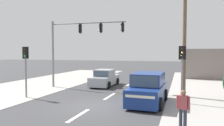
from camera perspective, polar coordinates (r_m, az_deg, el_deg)
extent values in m
plane|color=#3A3A3D|center=(13.13, -4.79, -11.16)|extent=(140.00, 140.00, 0.00)
cube|color=silver|center=(11.37, -8.71, -13.37)|extent=(0.20, 2.40, 0.01)
cube|color=silver|center=(15.88, -0.63, -8.70)|extent=(0.20, 2.40, 0.01)
cube|color=silver|center=(20.62, 3.72, -6.05)|extent=(0.20, 2.40, 0.01)
cube|color=#A39E99|center=(20.91, -22.56, -6.11)|extent=(8.00, 40.00, 0.02)
cylinder|color=brown|center=(16.26, 18.42, 7.38)|extent=(0.26, 0.26, 9.01)
cylinder|color=slate|center=(20.61, -15.16, 2.22)|extent=(0.18, 0.18, 6.00)
cylinder|color=slate|center=(19.24, -6.42, 10.33)|extent=(6.80, 0.29, 0.11)
cube|color=black|center=(19.45, -8.29, 8.90)|extent=(0.21, 0.27, 0.68)
cube|color=black|center=(19.45, -8.29, 8.90)|extent=(0.05, 0.44, 0.84)
sphere|color=black|center=(19.53, -8.62, 9.52)|extent=(0.13, 0.13, 0.13)
sphere|color=orange|center=(19.50, -8.61, 8.88)|extent=(0.13, 0.13, 0.13)
sphere|color=black|center=(19.48, -8.61, 8.24)|extent=(0.13, 0.13, 0.13)
cube|color=black|center=(18.76, -2.91, 9.15)|extent=(0.21, 0.27, 0.68)
cube|color=black|center=(18.76, -2.91, 9.15)|extent=(0.05, 0.44, 0.84)
sphere|color=black|center=(18.82, -3.26, 9.80)|extent=(0.13, 0.13, 0.13)
sphere|color=orange|center=(18.80, -3.26, 9.14)|extent=(0.13, 0.13, 0.13)
sphere|color=black|center=(18.77, -3.26, 8.47)|extent=(0.13, 0.13, 0.13)
cube|color=black|center=(18.24, 2.84, 9.34)|extent=(0.21, 0.27, 0.68)
cube|color=black|center=(18.24, 2.84, 9.34)|extent=(0.05, 0.44, 0.84)
sphere|color=black|center=(18.29, 2.47, 10.01)|extent=(0.13, 0.13, 0.13)
sphere|color=orange|center=(18.26, 2.47, 9.33)|extent=(0.13, 0.13, 0.13)
sphere|color=black|center=(18.24, 2.46, 8.64)|extent=(0.13, 0.13, 0.13)
cylinder|color=slate|center=(14.24, 17.80, -4.46)|extent=(0.12, 0.12, 2.80)
cube|color=black|center=(14.13, 17.91, 2.55)|extent=(0.28, 0.22, 0.68)
cube|color=black|center=(14.13, 17.91, 2.55)|extent=(0.44, 0.08, 0.84)
sphere|color=black|center=(14.01, 17.88, 3.45)|extent=(0.13, 0.13, 0.13)
sphere|color=orange|center=(14.01, 17.87, 2.56)|extent=(0.13, 0.13, 0.13)
sphere|color=black|center=(14.01, 17.85, 1.66)|extent=(0.13, 0.13, 0.13)
cylinder|color=slate|center=(16.42, -21.55, -3.58)|extent=(0.12, 0.12, 2.80)
cube|color=black|center=(16.32, -21.66, 2.50)|extent=(0.30, 0.26, 0.68)
cube|color=black|center=(16.32, -21.66, 2.50)|extent=(0.44, 0.14, 0.84)
sphere|color=black|center=(16.21, -21.86, 3.27)|extent=(0.13, 0.13, 0.13)
sphere|color=black|center=(16.21, -21.84, 2.50)|extent=(0.13, 0.13, 0.13)
sphere|color=green|center=(16.22, -21.83, 1.72)|extent=(0.13, 0.13, 0.13)
cube|color=#A3A8AD|center=(20.69, -1.90, -4.52)|extent=(1.75, 4.22, 0.80)
cube|color=#A3A8AD|center=(20.56, -1.95, -2.58)|extent=(1.58, 1.92, 0.62)
cube|color=#384756|center=(21.47, -1.05, -2.35)|extent=(1.44, 0.08, 0.53)
cube|color=#384756|center=(19.66, -2.92, -2.82)|extent=(1.40, 0.08, 0.50)
cube|color=white|center=(22.65, -0.05, -3.43)|extent=(1.45, 0.06, 0.14)
cylinder|color=black|center=(22.22, -2.80, -4.59)|extent=(0.20, 0.64, 0.64)
cylinder|color=black|center=(21.67, 1.41, -4.78)|extent=(0.20, 0.64, 0.64)
cylinder|color=black|center=(19.83, -5.51, -5.49)|extent=(0.20, 0.64, 0.64)
cylinder|color=black|center=(19.22, -0.85, -5.74)|extent=(0.20, 0.64, 0.64)
cube|color=navy|center=(13.77, 9.34, -7.83)|extent=(2.02, 4.57, 1.00)
cube|color=navy|center=(13.83, 9.52, -4.10)|extent=(1.83, 2.77, 0.76)
cube|color=#384756|center=(12.50, 8.39, -4.82)|extent=(1.58, 0.12, 0.65)
cube|color=#384756|center=(15.17, 10.45, -3.50)|extent=(1.55, 0.12, 0.61)
cube|color=white|center=(11.54, 7.27, -8.74)|extent=(1.56, 0.10, 0.14)
cylinder|color=black|center=(12.34, 12.40, -10.41)|extent=(0.25, 0.73, 0.72)
cylinder|color=black|center=(12.70, 4.01, -9.97)|extent=(0.25, 0.73, 0.72)
cylinder|color=black|center=(15.05, 13.79, -8.04)|extent=(0.25, 0.73, 0.72)
cylinder|color=black|center=(15.35, 6.88, -7.77)|extent=(0.25, 0.73, 0.72)
cylinder|color=#232838|center=(9.65, 18.55, -13.85)|extent=(0.14, 0.14, 0.84)
cylinder|color=#232838|center=(9.70, 17.51, -13.75)|extent=(0.14, 0.14, 0.84)
cube|color=brown|center=(9.50, 18.09, -9.75)|extent=(0.41, 0.32, 0.56)
sphere|color=brown|center=(9.42, 18.12, -7.37)|extent=(0.22, 0.22, 0.22)
cylinder|color=brown|center=(9.43, 19.46, -9.86)|extent=(0.09, 0.09, 0.54)
cylinder|color=brown|center=(9.57, 16.73, -9.63)|extent=(0.09, 0.09, 0.54)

